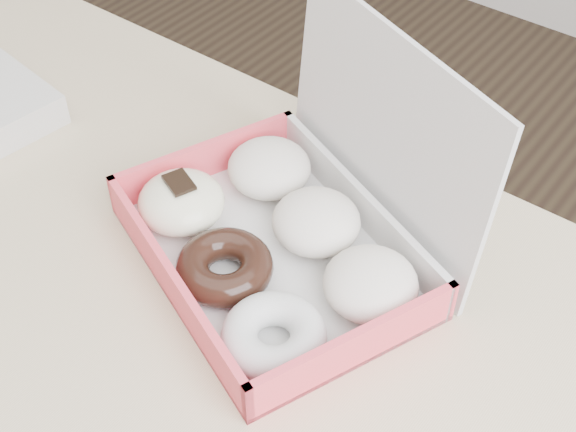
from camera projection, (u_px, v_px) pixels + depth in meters
The scene contains 2 objects.
table at pixel (92, 350), 0.84m from camera, with size 1.20×0.80×0.75m.
donut_box at pixel (285, 230), 0.81m from camera, with size 0.38×0.35×0.22m.
Camera 1 is at (0.47, -0.27, 1.36)m, focal length 50.00 mm.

